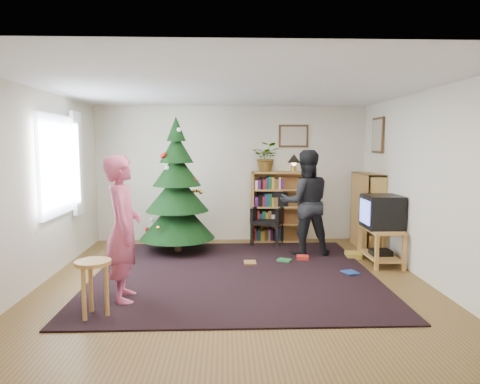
{
  "coord_description": "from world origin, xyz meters",
  "views": [
    {
      "loc": [
        -0.13,
        -5.46,
        1.78
      ],
      "look_at": [
        0.1,
        0.75,
        1.1
      ],
      "focal_mm": 32.0,
      "sensor_mm": 36.0,
      "label": 1
    }
  ],
  "objects_px": {
    "potted_plant": "(267,157)",
    "table_lamp": "(294,160)",
    "armchair": "(267,216)",
    "crt_tv": "(382,212)",
    "christmas_tree": "(177,197)",
    "person_standing": "(123,229)",
    "tv_stand": "(381,243)",
    "bookshelf_right": "(367,210)",
    "bookshelf_back": "(277,206)",
    "stool": "(93,274)",
    "person_by_chair": "(305,203)",
    "picture_back": "(293,136)",
    "picture_right": "(378,135)"
  },
  "relations": [
    {
      "from": "potted_plant",
      "to": "table_lamp",
      "type": "height_order",
      "value": "potted_plant"
    },
    {
      "from": "armchair",
      "to": "crt_tv",
      "type": "bearing_deg",
      "value": -22.56
    },
    {
      "from": "christmas_tree",
      "to": "person_standing",
      "type": "distance_m",
      "value": 2.25
    },
    {
      "from": "tv_stand",
      "to": "potted_plant",
      "type": "bearing_deg",
      "value": 135.0
    },
    {
      "from": "crt_tv",
      "to": "armchair",
      "type": "relative_size",
      "value": 0.61
    },
    {
      "from": "tv_stand",
      "to": "table_lamp",
      "type": "height_order",
      "value": "table_lamp"
    },
    {
      "from": "table_lamp",
      "to": "bookshelf_right",
      "type": "bearing_deg",
      "value": -25.25
    },
    {
      "from": "bookshelf_back",
      "to": "bookshelf_right",
      "type": "bearing_deg",
      "value": -20.66
    },
    {
      "from": "armchair",
      "to": "bookshelf_back",
      "type": "bearing_deg",
      "value": 57.59
    },
    {
      "from": "christmas_tree",
      "to": "tv_stand",
      "type": "height_order",
      "value": "christmas_tree"
    },
    {
      "from": "crt_tv",
      "to": "bookshelf_right",
      "type": "bearing_deg",
      "value": 83.09
    },
    {
      "from": "stool",
      "to": "person_by_chair",
      "type": "height_order",
      "value": "person_by_chair"
    },
    {
      "from": "tv_stand",
      "to": "person_standing",
      "type": "distance_m",
      "value": 3.81
    },
    {
      "from": "picture_back",
      "to": "tv_stand",
      "type": "xyz_separation_m",
      "value": [
        1.07,
        -1.71,
        -1.63
      ]
    },
    {
      "from": "crt_tv",
      "to": "table_lamp",
      "type": "relative_size",
      "value": 1.75
    },
    {
      "from": "picture_back",
      "to": "person_standing",
      "type": "relative_size",
      "value": 0.33
    },
    {
      "from": "picture_right",
      "to": "table_lamp",
      "type": "bearing_deg",
      "value": 156.12
    },
    {
      "from": "crt_tv",
      "to": "armchair",
      "type": "height_order",
      "value": "crt_tv"
    },
    {
      "from": "potted_plant",
      "to": "bookshelf_back",
      "type": "bearing_deg",
      "value": 0.0
    },
    {
      "from": "potted_plant",
      "to": "christmas_tree",
      "type": "bearing_deg",
      "value": -154.1
    },
    {
      "from": "picture_back",
      "to": "person_by_chair",
      "type": "height_order",
      "value": "picture_back"
    },
    {
      "from": "picture_back",
      "to": "person_by_chair",
      "type": "bearing_deg",
      "value": -88.63
    },
    {
      "from": "potted_plant",
      "to": "table_lamp",
      "type": "xyz_separation_m",
      "value": [
        0.5,
        0.0,
        -0.05
      ]
    },
    {
      "from": "bookshelf_right",
      "to": "tv_stand",
      "type": "xyz_separation_m",
      "value": [
        -0.12,
        -1.01,
        -0.34
      ]
    },
    {
      "from": "tv_stand",
      "to": "stool",
      "type": "bearing_deg",
      "value": -152.79
    },
    {
      "from": "bookshelf_right",
      "to": "potted_plant",
      "type": "distance_m",
      "value": 2.0
    },
    {
      "from": "picture_back",
      "to": "person_standing",
      "type": "bearing_deg",
      "value": -128.08
    },
    {
      "from": "christmas_tree",
      "to": "stool",
      "type": "xyz_separation_m",
      "value": [
        -0.57,
        -2.73,
        -0.47
      ]
    },
    {
      "from": "bookshelf_back",
      "to": "table_lamp",
      "type": "bearing_deg",
      "value": 0.0
    },
    {
      "from": "picture_back",
      "to": "person_by_chair",
      "type": "distance_m",
      "value": 1.57
    },
    {
      "from": "bookshelf_back",
      "to": "armchair",
      "type": "relative_size",
      "value": 1.4
    },
    {
      "from": "picture_right",
      "to": "christmas_tree",
      "type": "bearing_deg",
      "value": -177.19
    },
    {
      "from": "bookshelf_back",
      "to": "person_standing",
      "type": "relative_size",
      "value": 0.78
    },
    {
      "from": "picture_right",
      "to": "tv_stand",
      "type": "height_order",
      "value": "picture_right"
    },
    {
      "from": "table_lamp",
      "to": "picture_right",
      "type": "bearing_deg",
      "value": -23.88
    },
    {
      "from": "christmas_tree",
      "to": "bookshelf_back",
      "type": "distance_m",
      "value": 1.93
    },
    {
      "from": "picture_right",
      "to": "tv_stand",
      "type": "relative_size",
      "value": 0.73
    },
    {
      "from": "christmas_tree",
      "to": "picture_back",
      "type": "bearing_deg",
      "value": 23.34
    },
    {
      "from": "bookshelf_right",
      "to": "armchair",
      "type": "distance_m",
      "value": 1.76
    },
    {
      "from": "person_standing",
      "to": "potted_plant",
      "type": "xyz_separation_m",
      "value": [
        1.93,
        2.97,
        0.73
      ]
    },
    {
      "from": "picture_right",
      "to": "bookshelf_back",
      "type": "relative_size",
      "value": 0.46
    },
    {
      "from": "christmas_tree",
      "to": "table_lamp",
      "type": "bearing_deg",
      "value": 20.18
    },
    {
      "from": "picture_back",
      "to": "crt_tv",
      "type": "relative_size",
      "value": 0.98
    },
    {
      "from": "bookshelf_right",
      "to": "person_standing",
      "type": "height_order",
      "value": "person_standing"
    },
    {
      "from": "picture_back",
      "to": "table_lamp",
      "type": "relative_size",
      "value": 1.71
    },
    {
      "from": "table_lamp",
      "to": "crt_tv",
      "type": "bearing_deg",
      "value": -55.74
    },
    {
      "from": "christmas_tree",
      "to": "person_standing",
      "type": "relative_size",
      "value": 1.34
    },
    {
      "from": "picture_back",
      "to": "bookshelf_right",
      "type": "relative_size",
      "value": 0.42
    },
    {
      "from": "christmas_tree",
      "to": "crt_tv",
      "type": "distance_m",
      "value": 3.24
    },
    {
      "from": "person_by_chair",
      "to": "potted_plant",
      "type": "xyz_separation_m",
      "value": [
        -0.53,
        1.0,
        0.71
      ]
    }
  ]
}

